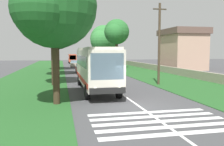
{
  "coord_description": "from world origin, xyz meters",
  "views": [
    {
      "loc": [
        -14.09,
        4.74,
        3.45
      ],
      "look_at": [
        5.72,
        0.54,
        1.6
      ],
      "focal_mm": 38.64,
      "sensor_mm": 36.0,
      "label": 1
    }
  ],
  "objects_px": {
    "trailing_car_1": "(96,65)",
    "utility_pole": "(159,43)",
    "trailing_car_3": "(87,62)",
    "roadside_tree_right_1": "(102,37)",
    "roadside_tree_left_0": "(57,34)",
    "roadside_tree_right_0": "(116,33)",
    "trailing_car_2": "(74,64)",
    "trailing_car_0": "(82,69)",
    "roadside_tree_left_3": "(53,25)",
    "roadside_tree_left_1": "(53,8)",
    "roadside_building": "(182,49)",
    "roadside_tree_left_2": "(52,12)",
    "roadside_tree_right_2": "(103,40)",
    "coach_bus": "(95,66)",
    "trailing_minibus_0": "(72,58)"
  },
  "relations": [
    {
      "from": "roadside_tree_left_3",
      "to": "roadside_tree_right_0",
      "type": "xyz_separation_m",
      "value": [
        11.3,
        -11.45,
        -0.03
      ]
    },
    {
      "from": "trailing_car_3",
      "to": "trailing_car_0",
      "type": "bearing_deg",
      "value": 171.69
    },
    {
      "from": "roadside_building",
      "to": "roadside_tree_left_3",
      "type": "bearing_deg",
      "value": 107.14
    },
    {
      "from": "coach_bus",
      "to": "trailing_car_2",
      "type": "distance_m",
      "value": 32.86
    },
    {
      "from": "trailing_car_3",
      "to": "roadside_tree_right_0",
      "type": "bearing_deg",
      "value": -162.76
    },
    {
      "from": "trailing_car_3",
      "to": "coach_bus",
      "type": "bearing_deg",
      "value": 174.99
    },
    {
      "from": "roadside_tree_left_3",
      "to": "utility_pole",
      "type": "relative_size",
      "value": 1.2
    },
    {
      "from": "roadside_tree_left_2",
      "to": "roadside_tree_right_1",
      "type": "distance_m",
      "value": 41.74
    },
    {
      "from": "roadside_tree_left_0",
      "to": "roadside_tree_left_1",
      "type": "height_order",
      "value": "roadside_tree_left_0"
    },
    {
      "from": "roadside_tree_right_0",
      "to": "roadside_tree_right_1",
      "type": "height_order",
      "value": "roadside_tree_right_1"
    },
    {
      "from": "roadside_tree_right_2",
      "to": "roadside_tree_left_2",
      "type": "bearing_deg",
      "value": 161.65
    },
    {
      "from": "utility_pole",
      "to": "roadside_tree_right_0",
      "type": "bearing_deg",
      "value": -1.78
    },
    {
      "from": "trailing_car_2",
      "to": "utility_pole",
      "type": "height_order",
      "value": "utility_pole"
    },
    {
      "from": "roadside_building",
      "to": "trailing_car_0",
      "type": "bearing_deg",
      "value": 101.85
    },
    {
      "from": "trailing_car_3",
      "to": "roadside_tree_right_1",
      "type": "distance_m",
      "value": 9.68
    },
    {
      "from": "trailing_car_3",
      "to": "utility_pole",
      "type": "distance_m",
      "value": 36.67
    },
    {
      "from": "roadside_tree_right_0",
      "to": "utility_pole",
      "type": "height_order",
      "value": "roadside_tree_right_0"
    },
    {
      "from": "coach_bus",
      "to": "roadside_tree_left_1",
      "type": "xyz_separation_m",
      "value": [
        -5.05,
        3.4,
        3.99
      ]
    },
    {
      "from": "trailing_car_0",
      "to": "trailing_minibus_0",
      "type": "height_order",
      "value": "trailing_minibus_0"
    },
    {
      "from": "roadside_building",
      "to": "trailing_car_2",
      "type": "bearing_deg",
      "value": 58.72
    },
    {
      "from": "trailing_car_2",
      "to": "roadside_tree_left_0",
      "type": "height_order",
      "value": "roadside_tree_left_0"
    },
    {
      "from": "coach_bus",
      "to": "roadside_tree_right_0",
      "type": "relative_size",
      "value": 1.17
    },
    {
      "from": "trailing_minibus_0",
      "to": "utility_pole",
      "type": "bearing_deg",
      "value": -172.01
    },
    {
      "from": "coach_bus",
      "to": "trailing_car_1",
      "type": "bearing_deg",
      "value": -8.3
    },
    {
      "from": "coach_bus",
      "to": "trailing_car_0",
      "type": "relative_size",
      "value": 2.6
    },
    {
      "from": "trailing_minibus_0",
      "to": "roadside_tree_left_0",
      "type": "height_order",
      "value": "roadside_tree_left_0"
    },
    {
      "from": "trailing_car_1",
      "to": "utility_pole",
      "type": "bearing_deg",
      "value": -172.95
    },
    {
      "from": "roadside_tree_left_1",
      "to": "roadside_tree_left_3",
      "type": "height_order",
      "value": "roadside_tree_left_3"
    },
    {
      "from": "roadside_tree_left_2",
      "to": "roadside_tree_right_1",
      "type": "xyz_separation_m",
      "value": [
        40.08,
        -11.66,
        -0.13
      ]
    },
    {
      "from": "trailing_car_1",
      "to": "trailing_car_0",
      "type": "bearing_deg",
      "value": 159.04
    },
    {
      "from": "coach_bus",
      "to": "trailing_car_1",
      "type": "height_order",
      "value": "coach_bus"
    },
    {
      "from": "roadside_tree_left_1",
      "to": "roadside_tree_right_1",
      "type": "height_order",
      "value": "roadside_tree_right_1"
    },
    {
      "from": "coach_bus",
      "to": "trailing_car_0",
      "type": "xyz_separation_m",
      "value": [
        16.96,
        -0.23,
        -1.48
      ]
    },
    {
      "from": "trailing_car_1",
      "to": "coach_bus",
      "type": "bearing_deg",
      "value": 171.7
    },
    {
      "from": "roadside_tree_right_0",
      "to": "roadside_building",
      "type": "relative_size",
      "value": 1.07
    },
    {
      "from": "roadside_tree_left_2",
      "to": "roadside_tree_right_2",
      "type": "distance_m",
      "value": 33.91
    },
    {
      "from": "coach_bus",
      "to": "roadside_tree_left_0",
      "type": "xyz_separation_m",
      "value": [
        24.48,
        3.57,
        4.42
      ]
    },
    {
      "from": "roadside_tree_left_3",
      "to": "roadside_tree_right_0",
      "type": "bearing_deg",
      "value": -45.37
    },
    {
      "from": "roadside_building",
      "to": "roadside_tree_right_0",
      "type": "bearing_deg",
      "value": 70.93
    },
    {
      "from": "trailing_car_1",
      "to": "trailing_minibus_0",
      "type": "xyz_separation_m",
      "value": [
        22.87,
        3.61,
        0.88
      ]
    },
    {
      "from": "trailing_car_0",
      "to": "trailing_minibus_0",
      "type": "distance_m",
      "value": 32.34
    },
    {
      "from": "trailing_car_1",
      "to": "roadside_tree_right_2",
      "type": "relative_size",
      "value": 0.45
    },
    {
      "from": "roadside_tree_left_0",
      "to": "roadside_tree_left_2",
      "type": "distance_m",
      "value": 20.46
    },
    {
      "from": "roadside_tree_right_2",
      "to": "roadside_tree_left_3",
      "type": "bearing_deg",
      "value": 154.17
    },
    {
      "from": "roadside_tree_right_2",
      "to": "roadside_tree_right_0",
      "type": "bearing_deg",
      "value": -176.85
    },
    {
      "from": "trailing_car_1",
      "to": "roadside_tree_left_0",
      "type": "distance_m",
      "value": 9.68
    },
    {
      "from": "trailing_car_2",
      "to": "roadside_tree_left_2",
      "type": "height_order",
      "value": "roadside_tree_left_2"
    },
    {
      "from": "roadside_tree_left_0",
      "to": "roadside_tree_left_3",
      "type": "height_order",
      "value": "roadside_tree_left_3"
    },
    {
      "from": "roadside_tree_left_2",
      "to": "roadside_tree_right_0",
      "type": "height_order",
      "value": "roadside_tree_left_2"
    },
    {
      "from": "coach_bus",
      "to": "trailing_car_0",
      "type": "height_order",
      "value": "coach_bus"
    }
  ]
}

